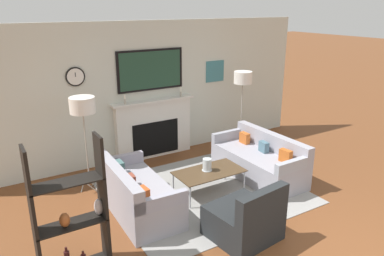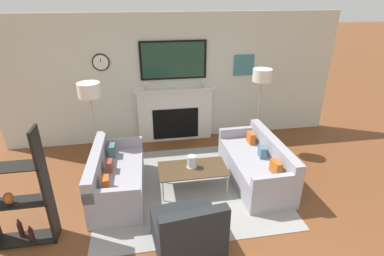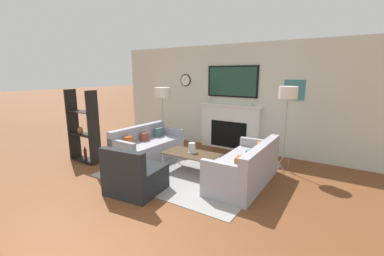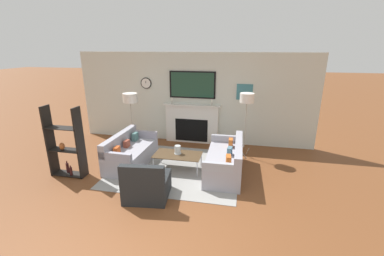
{
  "view_description": "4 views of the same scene",
  "coord_description": "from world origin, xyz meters",
  "px_view_note": "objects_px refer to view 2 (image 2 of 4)",
  "views": [
    {
      "loc": [
        -3.06,
        -1.91,
        2.98
      ],
      "look_at": [
        -0.0,
        3.13,
        1.02
      ],
      "focal_mm": 35.0,
      "sensor_mm": 36.0,
      "label": 1
    },
    {
      "loc": [
        -0.67,
        -1.46,
        3.05
      ],
      "look_at": [
        0.15,
        3.28,
        0.85
      ],
      "focal_mm": 28.0,
      "sensor_mm": 36.0,
      "label": 2
    },
    {
      "loc": [
        2.78,
        -1.44,
        1.97
      ],
      "look_at": [
        -0.08,
        2.94,
        0.85
      ],
      "focal_mm": 24.0,
      "sensor_mm": 36.0,
      "label": 3
    },
    {
      "loc": [
        1.53,
        -2.74,
        2.84
      ],
      "look_at": [
        0.34,
        3.02,
        0.97
      ],
      "focal_mm": 24.0,
      "sensor_mm": 36.0,
      "label": 4
    }
  ],
  "objects_px": {
    "couch_right": "(256,165)",
    "hurricane_candle": "(192,162)",
    "coffee_table": "(193,169)",
    "floor_lamp_left": "(89,91)",
    "couch_left": "(116,179)",
    "shelf_unit": "(16,195)",
    "armchair": "(188,232)",
    "floor_lamp_right": "(262,77)"
  },
  "relations": [
    {
      "from": "couch_right",
      "to": "hurricane_candle",
      "type": "height_order",
      "value": "couch_right"
    },
    {
      "from": "couch_right",
      "to": "coffee_table",
      "type": "bearing_deg",
      "value": -176.67
    },
    {
      "from": "hurricane_candle",
      "to": "floor_lamp_left",
      "type": "distance_m",
      "value": 2.19
    },
    {
      "from": "couch_left",
      "to": "shelf_unit",
      "type": "bearing_deg",
      "value": -143.23
    },
    {
      "from": "couch_left",
      "to": "coffee_table",
      "type": "xyz_separation_m",
      "value": [
        1.25,
        -0.07,
        0.08
      ]
    },
    {
      "from": "couch_left",
      "to": "shelf_unit",
      "type": "relative_size",
      "value": 1.03
    },
    {
      "from": "hurricane_candle",
      "to": "shelf_unit",
      "type": "relative_size",
      "value": 0.13
    },
    {
      "from": "shelf_unit",
      "to": "couch_right",
      "type": "bearing_deg",
      "value": 13.43
    },
    {
      "from": "couch_right",
      "to": "floor_lamp_left",
      "type": "bearing_deg",
      "value": 159.08
    },
    {
      "from": "armchair",
      "to": "floor_lamp_left",
      "type": "bearing_deg",
      "value": 119.45
    },
    {
      "from": "armchair",
      "to": "floor_lamp_left",
      "type": "relative_size",
      "value": 0.56
    },
    {
      "from": "shelf_unit",
      "to": "armchair",
      "type": "bearing_deg",
      "value": -13.84
    },
    {
      "from": "armchair",
      "to": "couch_left",
      "type": "bearing_deg",
      "value": 125.5
    },
    {
      "from": "couch_right",
      "to": "armchair",
      "type": "height_order",
      "value": "armchair"
    },
    {
      "from": "armchair",
      "to": "floor_lamp_right",
      "type": "bearing_deg",
      "value": 52.98
    },
    {
      "from": "couch_right",
      "to": "hurricane_candle",
      "type": "distance_m",
      "value": 1.16
    },
    {
      "from": "couch_left",
      "to": "shelf_unit",
      "type": "height_order",
      "value": "shelf_unit"
    },
    {
      "from": "hurricane_candle",
      "to": "floor_lamp_right",
      "type": "xyz_separation_m",
      "value": [
        1.55,
        1.08,
        1.08
      ]
    },
    {
      "from": "couch_left",
      "to": "floor_lamp_right",
      "type": "distance_m",
      "value": 3.25
    },
    {
      "from": "coffee_table",
      "to": "floor_lamp_right",
      "type": "distance_m",
      "value": 2.25
    },
    {
      "from": "floor_lamp_right",
      "to": "couch_right",
      "type": "bearing_deg",
      "value": -110.63
    },
    {
      "from": "armchair",
      "to": "hurricane_candle",
      "type": "bearing_deg",
      "value": 78.38
    },
    {
      "from": "couch_right",
      "to": "shelf_unit",
      "type": "bearing_deg",
      "value": -166.57
    },
    {
      "from": "floor_lamp_left",
      "to": "shelf_unit",
      "type": "height_order",
      "value": "shelf_unit"
    },
    {
      "from": "couch_right",
      "to": "floor_lamp_right",
      "type": "height_order",
      "value": "floor_lamp_right"
    },
    {
      "from": "floor_lamp_left",
      "to": "shelf_unit",
      "type": "distance_m",
      "value": 2.16
    },
    {
      "from": "couch_left",
      "to": "floor_lamp_right",
      "type": "height_order",
      "value": "floor_lamp_right"
    },
    {
      "from": "couch_left",
      "to": "armchair",
      "type": "distance_m",
      "value": 1.66
    },
    {
      "from": "hurricane_candle",
      "to": "shelf_unit",
      "type": "distance_m",
      "value": 2.51
    },
    {
      "from": "floor_lamp_right",
      "to": "armchair",
      "type": "bearing_deg",
      "value": -127.02
    },
    {
      "from": "armchair",
      "to": "coffee_table",
      "type": "bearing_deg",
      "value": 77.44
    },
    {
      "from": "couch_left",
      "to": "armchair",
      "type": "xyz_separation_m",
      "value": [
        0.97,
        -1.35,
        -0.02
      ]
    },
    {
      "from": "armchair",
      "to": "floor_lamp_right",
      "type": "relative_size",
      "value": 0.53
    },
    {
      "from": "armchair",
      "to": "floor_lamp_left",
      "type": "xyz_separation_m",
      "value": [
        -1.37,
        2.42,
        1.19
      ]
    },
    {
      "from": "armchair",
      "to": "coffee_table",
      "type": "xyz_separation_m",
      "value": [
        0.29,
        1.29,
        0.1
      ]
    },
    {
      "from": "floor_lamp_left",
      "to": "shelf_unit",
      "type": "xyz_separation_m",
      "value": [
        -0.72,
        -1.9,
        -0.72
      ]
    },
    {
      "from": "floor_lamp_left",
      "to": "floor_lamp_right",
      "type": "height_order",
      "value": "floor_lamp_right"
    },
    {
      "from": "floor_lamp_right",
      "to": "hurricane_candle",
      "type": "bearing_deg",
      "value": -145.01
    },
    {
      "from": "couch_left",
      "to": "couch_right",
      "type": "bearing_deg",
      "value": -0.03
    },
    {
      "from": "coffee_table",
      "to": "hurricane_candle",
      "type": "relative_size",
      "value": 5.52
    },
    {
      "from": "couch_right",
      "to": "armchair",
      "type": "bearing_deg",
      "value": -136.45
    },
    {
      "from": "floor_lamp_right",
      "to": "coffee_table",
      "type": "bearing_deg",
      "value": -143.64
    }
  ]
}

